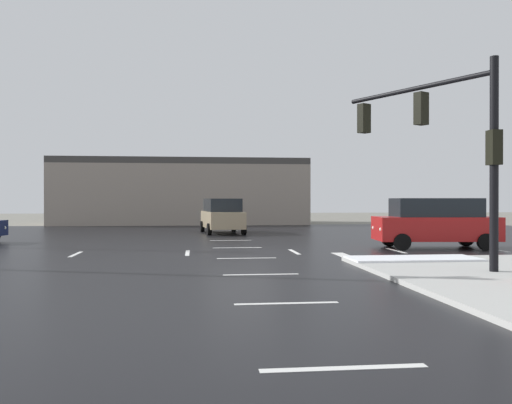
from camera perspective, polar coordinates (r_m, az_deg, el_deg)
The scene contains 8 objects.
ground_plane at distance 20.37m, azimuth -1.53°, elevation -5.36°, with size 120.00×120.00×0.00m, color slate.
road_asphalt at distance 20.37m, azimuth -1.53°, elevation -5.34°, with size 44.00×44.00×0.02m, color black.
snow_strip_curbside at distance 17.64m, azimuth 16.13°, elevation -5.70°, with size 4.00×1.60×0.06m, color white.
lane_markings at distance 19.15m, azimuth 2.44°, elevation -5.66°, with size 36.15×36.15×0.01m.
traffic_signal_mast at distance 16.29m, azimuth 19.23°, elevation 6.90°, with size 2.57×4.83×5.55m.
strip_building_background at distance 45.42m, azimuth -7.75°, elevation 1.04°, with size 19.93×8.00×5.23m.
suv_tan at distance 31.92m, azimuth -3.56°, elevation -1.37°, with size 2.56×4.98×2.03m.
suv_red at distance 23.22m, azimuth 18.27°, elevation -1.99°, with size 4.97×2.54×2.03m.
Camera 1 is at (-1.74, -20.20, 2.00)m, focal length 38.21 mm.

